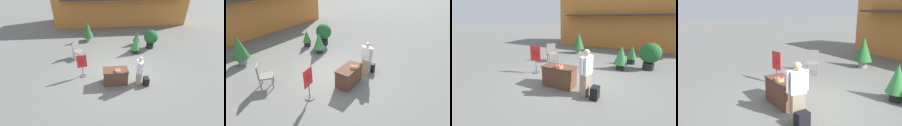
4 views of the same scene
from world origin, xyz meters
The scene contains 12 objects.
ground_plane centered at (0.00, 0.00, 0.00)m, with size 120.00×120.00×0.00m, color slate.
storefront_building centered at (1.36, 9.73, 2.21)m, with size 13.09×4.77×4.41m.
display_table centered at (-0.32, -0.80, 0.39)m, with size 1.25×0.66×0.78m.
apple_basket centered at (-0.23, -0.95, 0.84)m, with size 0.27×0.27×0.13m.
person_visitor centered at (0.82, -1.03, 0.80)m, with size 0.34×0.60×1.58m.
backpack centered at (1.18, -1.13, 0.21)m, with size 0.24×0.34×0.42m.
poster_board centered at (-2.00, -0.09, 0.68)m, with size 0.51×0.36×1.28m.
patio_chair centered at (-2.48, 2.00, 0.58)m, with size 0.77×0.77×1.04m.
potted_plant_near_left centered at (-1.90, 4.70, 0.88)m, with size 0.84×0.84×1.53m.
potted_plant_near_right centered at (1.81, 3.63, 0.56)m, with size 0.53×0.53×1.03m.
potted_plant_far_left centered at (2.68, 2.94, 0.80)m, with size 0.99×0.99×1.35m.
potted_plant_far_right centered at (1.42, 2.30, 0.69)m, with size 0.66×0.66×1.21m.
Camera 2 is at (-5.73, -3.97, 4.31)m, focal length 28.00 mm.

